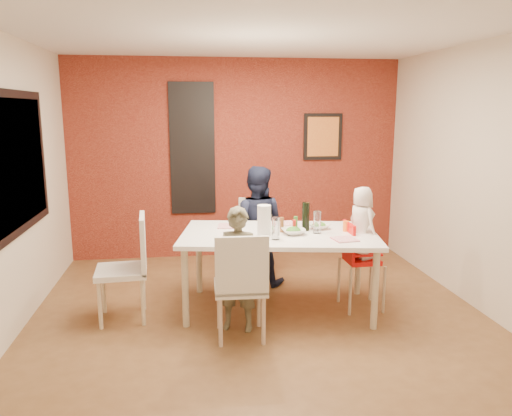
{
  "coord_description": "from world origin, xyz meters",
  "views": [
    {
      "loc": [
        -0.67,
        -4.57,
        2.03
      ],
      "look_at": [
        0.0,
        0.3,
        1.05
      ],
      "focal_mm": 35.0,
      "sensor_mm": 36.0,
      "label": 1
    }
  ],
  "objects": [
    {
      "name": "ground",
      "position": [
        0.0,
        0.0,
        0.0
      ],
      "size": [
        4.5,
        4.5,
        0.0
      ],
      "primitive_type": "plane",
      "color": "brown",
      "rests_on": "ground"
    },
    {
      "name": "ceiling",
      "position": [
        0.0,
        0.0,
        2.7
      ],
      "size": [
        4.5,
        4.5,
        0.02
      ],
      "primitive_type": "cube",
      "color": "silver",
      "rests_on": "wall_back"
    },
    {
      "name": "wall_back",
      "position": [
        0.0,
        2.25,
        1.35
      ],
      "size": [
        4.5,
        0.02,
        2.7
      ],
      "primitive_type": "cube",
      "color": "beige",
      "rests_on": "ground"
    },
    {
      "name": "wall_front",
      "position": [
        0.0,
        -2.25,
        1.35
      ],
      "size": [
        4.5,
        0.02,
        2.7
      ],
      "primitive_type": "cube",
      "color": "beige",
      "rests_on": "ground"
    },
    {
      "name": "wall_left",
      "position": [
        -2.25,
        0.0,
        1.35
      ],
      "size": [
        0.02,
        4.5,
        2.7
      ],
      "primitive_type": "cube",
      "color": "beige",
      "rests_on": "ground"
    },
    {
      "name": "wall_right",
      "position": [
        2.25,
        0.0,
        1.35
      ],
      "size": [
        0.02,
        4.5,
        2.7
      ],
      "primitive_type": "cube",
      "color": "beige",
      "rests_on": "ground"
    },
    {
      "name": "brick_accent_wall",
      "position": [
        0.0,
        2.23,
        1.35
      ],
      "size": [
        4.5,
        0.02,
        2.7
      ],
      "primitive_type": "cube",
      "color": "maroon",
      "rests_on": "ground"
    },
    {
      "name": "picture_window_frame",
      "position": [
        -2.22,
        0.2,
        1.55
      ],
      "size": [
        0.05,
        1.7,
        1.3
      ],
      "primitive_type": "cube",
      "color": "black",
      "rests_on": "wall_left"
    },
    {
      "name": "picture_window_pane",
      "position": [
        -2.21,
        0.2,
        1.55
      ],
      "size": [
        0.02,
        1.55,
        1.15
      ],
      "primitive_type": "cube",
      "color": "black",
      "rests_on": "wall_left"
    },
    {
      "name": "glassblock_strip",
      "position": [
        -0.6,
        2.21,
        1.5
      ],
      "size": [
        0.55,
        0.03,
        1.7
      ],
      "primitive_type": "cube",
      "color": "silver",
      "rests_on": "wall_back"
    },
    {
      "name": "glassblock_surround",
      "position": [
        -0.6,
        2.21,
        1.5
      ],
      "size": [
        0.6,
        0.03,
        1.76
      ],
      "primitive_type": "cube",
      "color": "black",
      "rests_on": "wall_back"
    },
    {
      "name": "art_print_frame",
      "position": [
        1.2,
        2.21,
        1.65
      ],
      "size": [
        0.54,
        0.03,
        0.64
      ],
      "primitive_type": "cube",
      "color": "black",
      "rests_on": "wall_back"
    },
    {
      "name": "art_print_canvas",
      "position": [
        1.2,
        2.19,
        1.65
      ],
      "size": [
        0.44,
        0.01,
        0.54
      ],
      "primitive_type": "cube",
      "color": "orange",
      "rests_on": "wall_back"
    },
    {
      "name": "dining_table",
      "position": [
        0.22,
        0.21,
        0.74
      ],
      "size": [
        2.09,
        1.38,
        0.81
      ],
      "rotation": [
        0.0,
        0.0,
        -0.17
      ],
      "color": "white",
      "rests_on": "ground"
    },
    {
      "name": "chair_near",
      "position": [
        -0.24,
        -0.46,
        0.55
      ],
      "size": [
        0.47,
        0.47,
        0.99
      ],
      "rotation": [
        0.0,
        0.0,
        3.11
      ],
      "color": "silver",
      "rests_on": "ground"
    },
    {
      "name": "chair_far",
      "position": [
        0.13,
        1.27,
        0.53
      ],
      "size": [
        0.55,
        0.55,
        0.96
      ],
      "rotation": [
        0.0,
        0.0,
        -0.28
      ],
      "color": "silver",
      "rests_on": "ground"
    },
    {
      "name": "chair_left",
      "position": [
        -1.24,
        0.18,
        0.58
      ],
      "size": [
        0.51,
        0.51,
        1.03
      ],
      "rotation": [
        0.0,
        0.0,
        4.78
      ],
      "color": "silver",
      "rests_on": "ground"
    },
    {
      "name": "high_chair",
      "position": [
        1.03,
        0.13,
        0.55
      ],
      "size": [
        0.39,
        0.39,
        0.91
      ],
      "rotation": [
        0.0,
        0.0,
        1.59
      ],
      "color": "red",
      "rests_on": "ground"
    },
    {
      "name": "child_near",
      "position": [
        -0.23,
        -0.21,
        0.58
      ],
      "size": [
        0.49,
        0.4,
        1.16
      ],
      "primitive_type": "imported",
      "rotation": [
        0.0,
        0.0,
        -0.33
      ],
      "color": "brown",
      "rests_on": "ground"
    },
    {
      "name": "child_far",
      "position": [
        0.1,
        1.03,
        0.7
      ],
      "size": [
        0.81,
        0.72,
        1.39
      ],
      "primitive_type": "imported",
      "rotation": [
        0.0,
        0.0,
        2.8
      ],
      "color": "black",
      "rests_on": "ground"
    },
    {
      "name": "toddler",
      "position": [
        1.05,
        0.13,
        0.9
      ],
      "size": [
        0.35,
        0.42,
        0.73
      ],
      "primitive_type": "imported",
      "rotation": [
        0.0,
        0.0,
        1.94
      ],
      "color": "silver",
      "rests_on": "high_chair"
    },
    {
      "name": "plate_near_left",
      "position": [
        -0.2,
        -0.04,
        0.81
      ],
      "size": [
        0.31,
        0.31,
        0.01
      ],
      "primitive_type": "cube",
      "rotation": [
        0.0,
        0.0,
        -0.43
      ],
      "color": "white",
      "rests_on": "dining_table"
    },
    {
      "name": "plate_far_mid",
      "position": [
        0.36,
        0.58,
        0.81
      ],
      "size": [
        0.25,
        0.25,
        0.01
      ],
      "primitive_type": "cube",
      "rotation": [
        0.0,
        0.0,
        0.18
      ],
      "color": "white",
      "rests_on": "dining_table"
    },
    {
      "name": "plate_near_right",
      "position": [
        0.79,
        -0.15,
        0.81
      ],
      "size": [
        0.24,
        0.24,
        0.01
      ],
      "primitive_type": "cube",
      "rotation": [
        0.0,
        0.0,
        0.15
      ],
      "color": "white",
      "rests_on": "dining_table"
    },
    {
      "name": "plate_far_left",
      "position": [
        -0.25,
        0.54,
        0.82
      ],
      "size": [
        0.27,
        0.27,
        0.01
      ],
      "primitive_type": "cube",
      "rotation": [
        0.0,
        0.0,
        -0.16
      ],
      "color": "silver",
      "rests_on": "dining_table"
    },
    {
      "name": "salad_bowl_a",
      "position": [
        0.35,
        0.13,
        0.84
      ],
      "size": [
        0.26,
        0.26,
        0.06
      ],
      "primitive_type": "imported",
      "rotation": [
        0.0,
        0.0,
        0.13
      ],
      "color": "white",
      "rests_on": "dining_table"
    },
    {
      "name": "salad_bowl_b",
      "position": [
        0.66,
        0.32,
        0.83
      ],
      "size": [
        0.27,
        0.27,
        0.05
      ],
      "primitive_type": "imported",
      "rotation": [
        0.0,
        0.0,
        0.37
      ],
      "color": "silver",
      "rests_on": "dining_table"
    },
    {
      "name": "wine_bottle",
      "position": [
        0.51,
        0.27,
        0.95
      ],
      "size": [
        0.08,
        0.08,
        0.29
      ],
      "primitive_type": "cylinder",
      "color": "black",
      "rests_on": "dining_table"
    },
    {
      "name": "wine_glass_a",
      "position": [
        0.14,
        -0.04,
        0.92
      ],
      "size": [
        0.08,
        0.08,
        0.21
      ],
      "primitive_type": "cylinder",
      "color": "silver",
      "rests_on": "dining_table"
    },
    {
      "name": "wine_glass_b",
      "position": [
        0.59,
        0.15,
        0.92
      ],
      "size": [
        0.08,
        0.08,
        0.22
      ],
      "primitive_type": "cylinder",
      "color": "white",
      "rests_on": "dining_table"
    },
    {
      "name": "paper_towel_roll",
      "position": [
        0.06,
        0.13,
        0.96
      ],
      "size": [
        0.13,
        0.13,
        0.3
      ],
      "primitive_type": "cylinder",
      "color": "white",
      "rests_on": "dining_table"
    },
    {
      "name": "condiment_red",
      "position": [
        0.37,
        0.17,
        0.88
      ],
      "size": [
        0.04,
        0.04,
        0.14
      ],
      "primitive_type": "cylinder",
      "color": "red",
      "rests_on": "dining_table"
    },
    {
      "name": "condiment_green",
      "position": [
        0.39,
        0.23,
        0.89
      ],
      "size": [
        0.04,
        0.04,
        0.16
      ],
      "primitive_type": "cylinder",
      "color": "#377C29",
      "rests_on": "dining_table"
    },
    {
      "name": "condiment_brown",
      "position": [
        0.25,
        0.23,
        0.89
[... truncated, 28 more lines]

